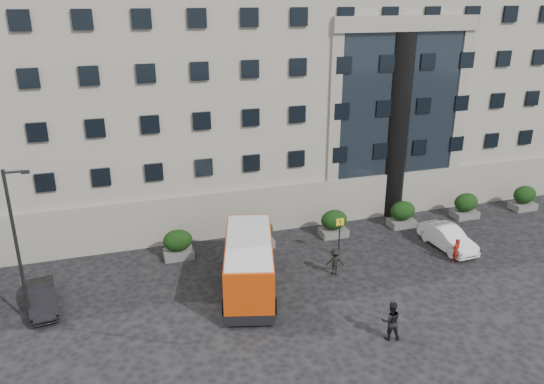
{
  "coord_description": "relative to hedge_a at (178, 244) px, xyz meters",
  "views": [
    {
      "loc": [
        -7.42,
        -21.84,
        15.25
      ],
      "look_at": [
        0.94,
        4.33,
        5.0
      ],
      "focal_mm": 35.0,
      "sensor_mm": 36.0,
      "label": 1
    }
  ],
  "objects": [
    {
      "name": "red_truck",
      "position": [
        -9.1,
        10.58,
        0.47
      ],
      "size": [
        2.46,
        5.09,
        2.72
      ],
      "rotation": [
        0.0,
        0.0,
        0.02
      ],
      "color": "#960A0D",
      "rests_on": "ground"
    },
    {
      "name": "street_lamp",
      "position": [
        -7.94,
        -4.8,
        3.44
      ],
      "size": [
        1.16,
        0.18,
        8.0
      ],
      "color": "#262628",
      "rests_on": "ground"
    },
    {
      "name": "ground",
      "position": [
        4.0,
        -7.8,
        -0.93
      ],
      "size": [
        120.0,
        120.0,
        0.0
      ],
      "primitive_type": "plane",
      "color": "black",
      "rests_on": "ground"
    },
    {
      "name": "civic_building",
      "position": [
        10.0,
        14.2,
        8.07
      ],
      "size": [
        44.0,
        24.0,
        18.0
      ],
      "primitive_type": "cube",
      "color": "gray",
      "rests_on": "ground"
    },
    {
      "name": "bus_stop_sign",
      "position": [
        9.5,
        -2.8,
        0.8
      ],
      "size": [
        0.5,
        0.08,
        2.52
      ],
      "color": "#262628",
      "rests_on": "ground"
    },
    {
      "name": "hedge_f",
      "position": [
        26.0,
        0.0,
        0.0
      ],
      "size": [
        1.8,
        1.26,
        1.84
      ],
      "color": "#5C5C59",
      "rests_on": "ground"
    },
    {
      "name": "entrance_column",
      "position": [
        16.0,
        2.5,
        5.57
      ],
      "size": [
        1.8,
        1.8,
        13.0
      ],
      "primitive_type": "cylinder",
      "color": "black",
      "rests_on": "ground"
    },
    {
      "name": "pedestrian_b",
      "position": [
        8.29,
        -11.27,
        0.04
      ],
      "size": [
        1.1,
        0.95,
        1.93
      ],
      "primitive_type": "imported",
      "rotation": [
        0.0,
        0.0,
        2.88
      ],
      "color": "black",
      "rests_on": "ground"
    },
    {
      "name": "hedge_a",
      "position": [
        0.0,
        0.0,
        0.0
      ],
      "size": [
        1.8,
        1.26,
        1.84
      ],
      "color": "#5C5C59",
      "rests_on": "ground"
    },
    {
      "name": "white_taxi",
      "position": [
        16.58,
        -3.89,
        -0.21
      ],
      "size": [
        1.83,
        4.46,
        1.44
      ],
      "primitive_type": "imported",
      "rotation": [
        0.0,
        0.0,
        0.07
      ],
      "color": "white",
      "rests_on": "ground"
    },
    {
      "name": "parked_car_b",
      "position": [
        -7.5,
        -3.61,
        -0.3
      ],
      "size": [
        1.83,
        3.99,
        1.27
      ],
      "primitive_type": "imported",
      "rotation": [
        0.0,
        0.0,
        0.13
      ],
      "color": "black",
      "rests_on": "ground"
    },
    {
      "name": "hedge_e",
      "position": [
        20.8,
        0.0,
        0.0
      ],
      "size": [
        1.8,
        1.26,
        1.84
      ],
      "color": "#5C5C59",
      "rests_on": "ground"
    },
    {
      "name": "hedge_b",
      "position": [
        5.2,
        0.0,
        0.0
      ],
      "size": [
        1.8,
        1.26,
        1.84
      ],
      "color": "#5C5C59",
      "rests_on": "ground"
    },
    {
      "name": "pedestrian_c",
      "position": [
        8.32,
        -4.82,
        -0.12
      ],
      "size": [
        1.16,
        0.84,
        1.61
      ],
      "primitive_type": "imported",
      "rotation": [
        0.0,
        0.0,
        2.88
      ],
      "color": "black",
      "rests_on": "ground"
    },
    {
      "name": "hedge_c",
      "position": [
        10.4,
        0.0,
        0.0
      ],
      "size": [
        1.8,
        1.26,
        1.84
      ],
      "color": "#5C5C59",
      "rests_on": "ground"
    },
    {
      "name": "hedge_d",
      "position": [
        15.6,
        0.0,
        0.0
      ],
      "size": [
        1.8,
        1.26,
        1.84
      ],
      "color": "#5C5C59",
      "rests_on": "ground"
    },
    {
      "name": "minibus",
      "position": [
        3.13,
        -5.06,
        0.74
      ],
      "size": [
        4.33,
        7.65,
        3.02
      ],
      "rotation": [
        0.0,
        0.0,
        -0.27
      ],
      "color": "#C03A09",
      "rests_on": "ground"
    },
    {
      "name": "pedestrian_a",
      "position": [
        15.88,
        -5.72,
        -0.15
      ],
      "size": [
        0.61,
        0.44,
        1.56
      ],
      "primitive_type": "imported",
      "rotation": [
        0.0,
        0.0,
        3.27
      ],
      "color": "maroon",
      "rests_on": "ground"
    }
  ]
}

